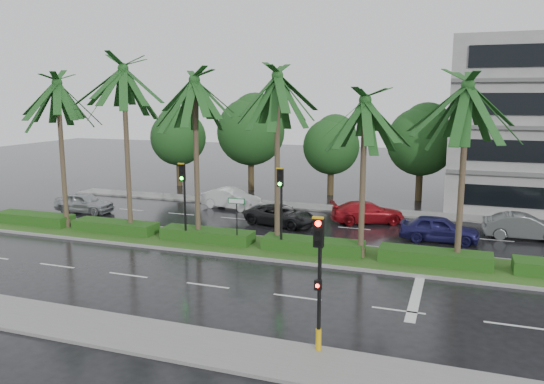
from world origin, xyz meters
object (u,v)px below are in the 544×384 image
(signal_near, at_px, (319,278))
(street_sign, at_px, (237,210))
(signal_median_left, at_px, (184,191))
(car_darkgrey, at_px, (281,215))
(car_blue, at_px, (439,229))
(car_grey, at_px, (524,227))
(car_silver, at_px, (84,203))
(car_white, at_px, (231,199))
(car_red, at_px, (368,212))

(signal_near, bearing_deg, street_sign, 125.34)
(signal_near, xyz_separation_m, signal_median_left, (-10.00, 9.69, 0.49))
(signal_median_left, distance_m, car_darkgrey, 7.33)
(car_blue, height_order, car_grey, car_blue)
(car_silver, height_order, car_grey, car_grey)
(car_white, xyz_separation_m, car_red, (10.00, -1.05, -0.05))
(signal_median_left, bearing_deg, car_grey, 23.18)
(car_white, height_order, car_blue, car_blue)
(street_sign, bearing_deg, car_silver, 161.03)
(signal_median_left, distance_m, car_red, 12.25)
(signal_median_left, relative_size, car_darkgrey, 0.96)
(car_silver, distance_m, car_grey, 28.14)
(street_sign, bearing_deg, car_red, 56.54)
(street_sign, xyz_separation_m, car_red, (5.50, 8.32, -1.45))
(signal_near, xyz_separation_m, car_silver, (-20.52, 14.52, -1.80))
(street_sign, bearing_deg, car_grey, 26.76)
(car_red, bearing_deg, car_silver, 78.95)
(signal_median_left, distance_m, car_silver, 11.80)
(car_blue, distance_m, car_grey, 4.98)
(car_darkgrey, bearing_deg, car_silver, 107.40)
(signal_median_left, xyz_separation_m, car_blue, (13.00, 5.37, -2.27))
(car_silver, bearing_deg, car_blue, -90.11)
(signal_near, distance_m, car_blue, 15.45)
(car_blue, bearing_deg, car_white, 73.45)
(car_silver, distance_m, car_darkgrey, 14.06)
(signal_median_left, relative_size, car_silver, 1.05)
(car_white, height_order, car_darkgrey, car_white)
(car_darkgrey, bearing_deg, street_sign, -172.25)
(signal_near, xyz_separation_m, car_blue, (3.00, 15.05, -1.78))
(signal_median_left, relative_size, car_grey, 1.00)
(street_sign, bearing_deg, car_white, 115.65)
(signal_near, height_order, street_sign, signal_near)
(car_white, height_order, car_grey, car_white)
(car_silver, relative_size, car_grey, 0.95)
(car_grey, bearing_deg, street_sign, 113.57)
(signal_median_left, distance_m, car_grey, 19.17)
(car_silver, relative_size, car_red, 0.89)
(signal_median_left, xyz_separation_m, car_silver, (-10.52, 4.83, -2.29))
(car_white, relative_size, car_red, 0.94)
(car_blue, relative_size, car_grey, 0.98)
(signal_near, bearing_deg, car_white, 120.87)
(car_silver, height_order, car_red, car_silver)
(car_red, height_order, car_blue, car_blue)
(car_red, xyz_separation_m, car_blue, (4.50, -3.14, 0.05))
(car_white, bearing_deg, signal_median_left, -161.04)
(car_silver, bearing_deg, car_red, -80.48)
(car_silver, bearing_deg, signal_median_left, -116.08)
(car_red, relative_size, car_grey, 1.07)
(car_white, relative_size, car_grey, 1.01)
(car_grey, bearing_deg, signal_near, 153.23)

